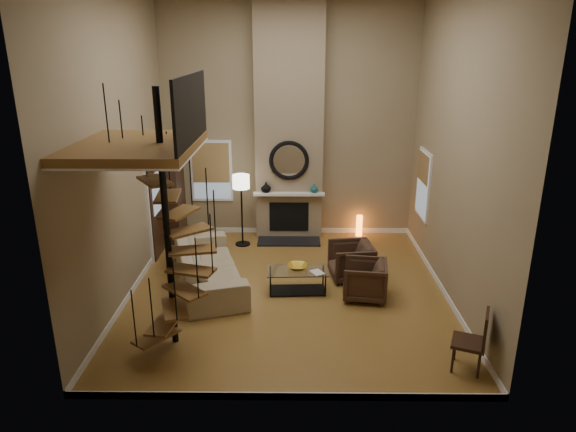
{
  "coord_description": "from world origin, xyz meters",
  "views": [
    {
      "loc": [
        0.09,
        -9.07,
        4.6
      ],
      "look_at": [
        0.0,
        0.4,
        1.4
      ],
      "focal_mm": 32.29,
      "sensor_mm": 36.0,
      "label": 1
    }
  ],
  "objects_px": {
    "sofa": "(208,265)",
    "side_chair": "(475,339)",
    "floor_lamp": "(241,187)",
    "accent_lamp": "(359,226)",
    "armchair_near": "(355,261)",
    "hutch": "(173,202)",
    "coffee_table": "(297,278)",
    "armchair_far": "(369,280)"
  },
  "relations": [
    {
      "from": "sofa",
      "to": "side_chair",
      "type": "bearing_deg",
      "value": -139.87
    },
    {
      "from": "sofa",
      "to": "accent_lamp",
      "type": "xyz_separation_m",
      "value": [
        3.34,
        2.71,
        -0.15
      ]
    },
    {
      "from": "floor_lamp",
      "to": "hutch",
      "type": "bearing_deg",
      "value": 167.85
    },
    {
      "from": "hutch",
      "to": "armchair_far",
      "type": "height_order",
      "value": "hutch"
    },
    {
      "from": "side_chair",
      "to": "accent_lamp",
      "type": "bearing_deg",
      "value": 100.11
    },
    {
      "from": "floor_lamp",
      "to": "accent_lamp",
      "type": "distance_m",
      "value": 3.14
    },
    {
      "from": "floor_lamp",
      "to": "accent_lamp",
      "type": "xyz_separation_m",
      "value": [
        2.85,
        0.63,
        -1.16
      ]
    },
    {
      "from": "sofa",
      "to": "side_chair",
      "type": "height_order",
      "value": "side_chair"
    },
    {
      "from": "armchair_near",
      "to": "floor_lamp",
      "type": "distance_m",
      "value": 3.21
    },
    {
      "from": "side_chair",
      "to": "sofa",
      "type": "bearing_deg",
      "value": 146.56
    },
    {
      "from": "sofa",
      "to": "armchair_near",
      "type": "relative_size",
      "value": 3.39
    },
    {
      "from": "armchair_far",
      "to": "accent_lamp",
      "type": "bearing_deg",
      "value": -176.02
    },
    {
      "from": "sofa",
      "to": "armchair_far",
      "type": "distance_m",
      "value": 3.18
    },
    {
      "from": "hutch",
      "to": "coffee_table",
      "type": "distance_m",
      "value": 4.13
    },
    {
      "from": "armchair_near",
      "to": "accent_lamp",
      "type": "height_order",
      "value": "armchair_near"
    },
    {
      "from": "hutch",
      "to": "armchair_near",
      "type": "xyz_separation_m",
      "value": [
        4.14,
        -2.13,
        -0.6
      ]
    },
    {
      "from": "sofa",
      "to": "armchair_far",
      "type": "height_order",
      "value": "sofa"
    },
    {
      "from": "side_chair",
      "to": "floor_lamp",
      "type": "bearing_deg",
      "value": 127.84
    },
    {
      "from": "hutch",
      "to": "armchair_far",
      "type": "bearing_deg",
      "value": -35.17
    },
    {
      "from": "floor_lamp",
      "to": "side_chair",
      "type": "distance_m",
      "value": 6.32
    },
    {
      "from": "hutch",
      "to": "coffee_table",
      "type": "relative_size",
      "value": 1.63
    },
    {
      "from": "hutch",
      "to": "floor_lamp",
      "type": "height_order",
      "value": "hutch"
    },
    {
      "from": "sofa",
      "to": "armchair_near",
      "type": "xyz_separation_m",
      "value": [
        2.96,
        0.31,
        -0.04
      ]
    },
    {
      "from": "hutch",
      "to": "accent_lamp",
      "type": "relative_size",
      "value": 3.57
    },
    {
      "from": "armchair_far",
      "to": "coffee_table",
      "type": "relative_size",
      "value": 0.67
    },
    {
      "from": "sofa",
      "to": "accent_lamp",
      "type": "distance_m",
      "value": 4.31
    },
    {
      "from": "armchair_near",
      "to": "hutch",
      "type": "bearing_deg",
      "value": -124.64
    },
    {
      "from": "floor_lamp",
      "to": "side_chair",
      "type": "height_order",
      "value": "floor_lamp"
    },
    {
      "from": "hutch",
      "to": "coffee_table",
      "type": "xyz_separation_m",
      "value": [
        2.96,
        -2.8,
        -0.67
      ]
    },
    {
      "from": "coffee_table",
      "to": "accent_lamp",
      "type": "bearing_deg",
      "value": 63.05
    },
    {
      "from": "armchair_near",
      "to": "coffee_table",
      "type": "distance_m",
      "value": 1.35
    },
    {
      "from": "side_chair",
      "to": "armchair_near",
      "type": "bearing_deg",
      "value": 113.5
    },
    {
      "from": "armchair_far",
      "to": "side_chair",
      "type": "bearing_deg",
      "value": 36.02
    },
    {
      "from": "armchair_far",
      "to": "armchair_near",
      "type": "bearing_deg",
      "value": -161.98
    },
    {
      "from": "hutch",
      "to": "armchair_near",
      "type": "distance_m",
      "value": 4.69
    },
    {
      "from": "coffee_table",
      "to": "floor_lamp",
      "type": "height_order",
      "value": "floor_lamp"
    },
    {
      "from": "armchair_near",
      "to": "coffee_table",
      "type": "height_order",
      "value": "armchair_near"
    },
    {
      "from": "coffee_table",
      "to": "floor_lamp",
      "type": "xyz_separation_m",
      "value": [
        -1.29,
        2.44,
        1.13
      ]
    },
    {
      "from": "floor_lamp",
      "to": "coffee_table",
      "type": "bearing_deg",
      "value": -62.17
    },
    {
      "from": "coffee_table",
      "to": "hutch",
      "type": "bearing_deg",
      "value": 136.65
    },
    {
      "from": "hutch",
      "to": "sofa",
      "type": "relative_size",
      "value": 0.67
    },
    {
      "from": "hutch",
      "to": "sofa",
      "type": "distance_m",
      "value": 2.76
    }
  ]
}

